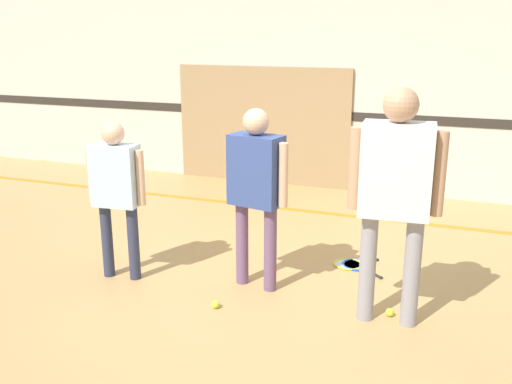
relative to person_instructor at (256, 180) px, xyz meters
name	(u,v)px	position (x,y,z in m)	size (l,w,h in m)	color
ground_plane	(258,280)	(-0.02, 0.11, -0.96)	(16.00, 16.00, 0.00)	tan
wall_back	(343,73)	(-0.02, 3.41, 0.63)	(16.00, 0.07, 3.20)	beige
wall_panel	(262,126)	(-1.14, 3.35, -0.13)	(2.56, 0.05, 1.67)	#9E7F56
floor_stripe	(317,212)	(-0.02, 2.21, -0.96)	(14.40, 0.10, 0.01)	orange
person_instructor	(256,180)	(0.00, 0.00, 0.00)	(0.58, 0.32, 1.56)	#6B4C70
person_student_left	(116,184)	(-1.20, -0.24, -0.09)	(0.54, 0.26, 1.42)	#2D334C
person_student_right	(396,183)	(1.16, -0.24, 0.14)	(0.68, 0.31, 1.79)	gray
racket_spare_on_floor	(350,264)	(0.68, 0.74, -0.95)	(0.46, 0.41, 0.03)	#C6D838
racket_second_spare	(358,265)	(0.76, 0.73, -0.95)	(0.47, 0.43, 0.03)	blue
tennis_ball_near_instructor	(216,304)	(-0.16, -0.50, -0.93)	(0.07, 0.07, 0.07)	#CCE038
tennis_ball_by_spare_racket	(368,265)	(0.86, 0.72, -0.93)	(0.07, 0.07, 0.07)	#CCE038
tennis_ball_stray_left	(390,312)	(1.17, -0.15, -0.93)	(0.07, 0.07, 0.07)	#CCE038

